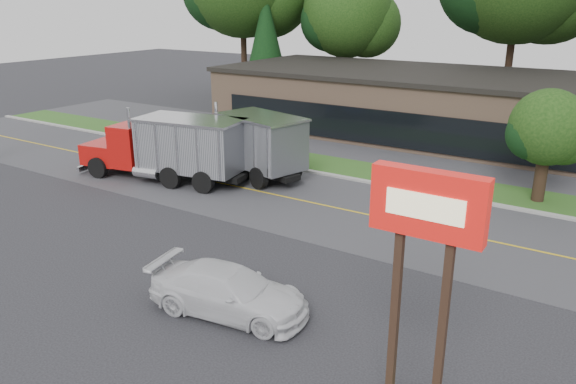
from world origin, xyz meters
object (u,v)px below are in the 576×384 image
at_px(dump_truck_red, 170,147).
at_px(bilo_sign, 415,354).
at_px(dump_truck_blue, 249,142).
at_px(rally_car, 229,291).

bearing_deg(dump_truck_red, bilo_sign, 138.37).
distance_m(bilo_sign, dump_truck_blue, 19.76).
relative_size(bilo_sign, dump_truck_blue, 0.73).
bearing_deg(dump_truck_blue, bilo_sign, 151.92).
bearing_deg(rally_car, dump_truck_blue, 25.03).
height_order(dump_truck_blue, rally_car, dump_truck_blue).
bearing_deg(bilo_sign, dump_truck_blue, 136.71).
bearing_deg(dump_truck_red, rally_car, 130.92).
distance_m(dump_truck_red, dump_truck_blue, 4.08).
distance_m(dump_truck_blue, rally_car, 14.23).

